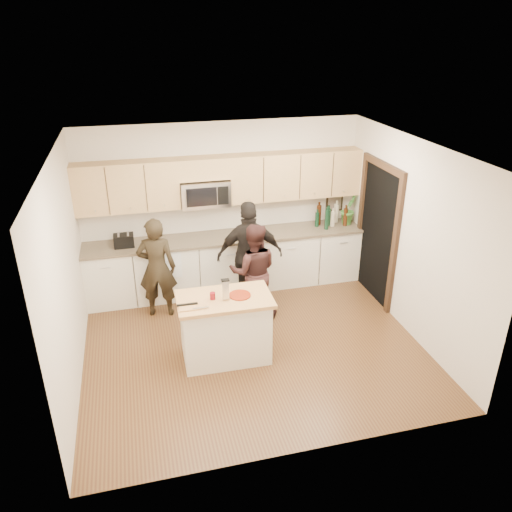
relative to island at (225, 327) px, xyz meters
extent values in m
plane|color=brown|center=(0.41, 0.20, -0.45)|extent=(4.50, 4.50, 0.00)
cube|color=beige|center=(0.41, 2.20, 0.90)|extent=(4.50, 0.02, 2.70)
cube|color=beige|center=(0.41, -1.80, 0.90)|extent=(4.50, 0.02, 2.70)
cube|color=beige|center=(-1.84, 0.20, 0.90)|extent=(0.02, 4.00, 2.70)
cube|color=beige|center=(2.66, 0.20, 0.90)|extent=(0.02, 4.00, 2.70)
cube|color=white|center=(0.41, 0.20, 2.25)|extent=(4.50, 4.00, 0.02)
cube|color=silver|center=(0.41, 1.89, 0.00)|extent=(4.50, 0.62, 0.90)
cube|color=#7C6D53|center=(0.41, 1.88, 0.47)|extent=(4.50, 0.66, 0.04)
cube|color=tan|center=(-1.07, 2.03, 1.37)|extent=(1.55, 0.33, 0.75)
cube|color=tan|center=(1.57, 2.03, 1.37)|extent=(2.17, 0.33, 0.75)
cube|color=tan|center=(0.10, 2.03, 1.58)|extent=(0.78, 0.33, 0.33)
cube|color=silver|center=(0.10, 2.00, 1.20)|extent=(0.76, 0.40, 0.40)
cube|color=black|center=(0.02, 1.79, 1.20)|extent=(0.47, 0.01, 0.29)
cube|color=black|center=(0.35, 1.79, 1.20)|extent=(0.17, 0.01, 0.29)
cube|color=black|center=(2.65, 1.10, 0.60)|extent=(0.02, 1.05, 2.10)
cube|color=black|center=(2.63, 0.52, 0.60)|extent=(0.06, 0.10, 2.10)
cube|color=black|center=(2.63, 1.67, 0.60)|extent=(0.06, 0.10, 2.10)
cube|color=black|center=(2.63, 1.10, 1.70)|extent=(0.06, 1.25, 0.10)
cube|color=black|center=(2.36, 2.18, 0.83)|extent=(0.30, 0.03, 0.38)
cube|color=tan|center=(2.36, 2.16, 0.83)|extent=(0.24, 0.00, 0.32)
cube|color=white|center=(-0.54, 1.57, 0.25)|extent=(0.34, 0.01, 0.48)
cube|color=white|center=(-0.54, 1.87, 0.48)|extent=(0.34, 0.60, 0.01)
cube|color=silver|center=(0.00, 0.00, -0.03)|extent=(1.12, 0.66, 0.85)
cube|color=tan|center=(0.00, 0.00, 0.42)|extent=(1.21, 0.72, 0.05)
cylinder|color=maroon|center=(0.20, 0.00, 0.45)|extent=(0.28, 0.28, 0.02)
cube|color=silver|center=(0.01, -0.06, 0.59)|extent=(0.08, 0.06, 0.25)
cube|color=black|center=(0.01, -0.06, 0.72)|extent=(0.10, 0.06, 0.02)
cylinder|color=maroon|center=(-0.15, 0.00, 0.49)|extent=(0.07, 0.07, 0.09)
cube|color=tan|center=(-0.46, -0.14, 0.45)|extent=(0.24, 0.18, 0.02)
cube|color=black|center=(-0.48, -0.10, 0.47)|extent=(0.25, 0.03, 0.02)
cube|color=silver|center=(-0.33, -0.21, 0.47)|extent=(0.19, 0.03, 0.01)
cube|color=black|center=(-1.19, 1.87, 0.58)|extent=(0.30, 0.22, 0.19)
cube|color=silver|center=(-1.26, 1.87, 0.68)|extent=(0.03, 0.16, 0.00)
cube|color=silver|center=(-1.12, 1.87, 0.68)|extent=(0.03, 0.16, 0.00)
cylinder|color=black|center=(1.95, 1.92, 0.64)|extent=(0.07, 0.07, 0.30)
cylinder|color=#321709|center=(2.01, 1.99, 0.69)|extent=(0.08, 0.08, 0.40)
cylinder|color=#BDB194|center=(2.21, 1.87, 0.65)|extent=(0.07, 0.07, 0.32)
cylinder|color=black|center=(2.15, 1.91, 0.66)|extent=(0.08, 0.08, 0.35)
cylinder|color=#321709|center=(2.43, 1.84, 0.67)|extent=(0.07, 0.07, 0.36)
cylinder|color=#BDB194|center=(2.34, 2.04, 0.68)|extent=(0.09, 0.09, 0.38)
cylinder|color=black|center=(2.07, 1.77, 0.68)|extent=(0.07, 0.07, 0.39)
imported|color=#418033|center=(2.51, 1.92, 0.74)|extent=(0.36, 0.35, 0.52)
imported|color=black|center=(-0.75, 1.33, 0.32)|extent=(0.62, 0.46, 1.55)
imported|color=black|center=(0.61, 0.92, 0.29)|extent=(0.81, 0.69, 1.48)
imported|color=black|center=(0.64, 1.26, 0.40)|extent=(1.03, 0.51, 1.70)
camera|label=1|loc=(-0.96, -5.40, 3.56)|focal=35.00mm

